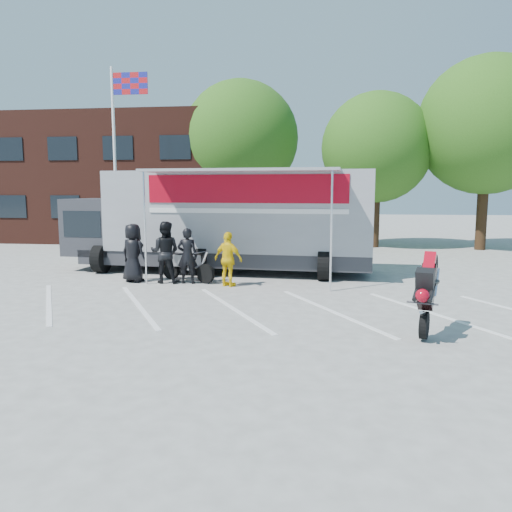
% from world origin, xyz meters
% --- Properties ---
extents(ground, '(100.00, 100.00, 0.00)m').
position_xyz_m(ground, '(0.00, 0.00, 0.00)').
color(ground, '#AAAAA5').
rests_on(ground, ground).
extents(parking_bay_lines, '(18.09, 13.33, 0.01)m').
position_xyz_m(parking_bay_lines, '(0.00, 1.00, 0.01)').
color(parking_bay_lines, white).
rests_on(parking_bay_lines, ground).
extents(office_building, '(18.00, 8.00, 7.00)m').
position_xyz_m(office_building, '(-10.00, 18.00, 3.50)').
color(office_building, '#461E16').
rests_on(office_building, ground).
extents(flagpole, '(1.61, 0.12, 8.00)m').
position_xyz_m(flagpole, '(-6.24, 10.00, 5.05)').
color(flagpole, white).
rests_on(flagpole, ground).
extents(tree_left, '(6.12, 6.12, 8.64)m').
position_xyz_m(tree_left, '(-2.00, 16.00, 5.57)').
color(tree_left, '#382314').
rests_on(tree_left, ground).
extents(tree_mid, '(5.44, 5.44, 7.68)m').
position_xyz_m(tree_mid, '(5.00, 15.00, 4.94)').
color(tree_mid, '#382314').
rests_on(tree_mid, ground).
extents(tree_right, '(6.46, 6.46, 9.12)m').
position_xyz_m(tree_right, '(10.00, 14.50, 5.88)').
color(tree_right, '#382314').
rests_on(tree_right, ground).
extents(transporter_truck, '(11.38, 6.05, 3.51)m').
position_xyz_m(transporter_truck, '(-1.00, 6.40, 0.00)').
color(transporter_truck, '#92949A').
rests_on(transporter_truck, ground).
extents(parked_motorcycle, '(2.16, 1.49, 1.08)m').
position_xyz_m(parked_motorcycle, '(-1.84, 4.42, 0.00)').
color(parked_motorcycle, silver).
rests_on(parked_motorcycle, ground).
extents(stunt_bike_rider, '(1.18, 1.68, 1.80)m').
position_xyz_m(stunt_bike_rider, '(4.50, -0.58, 0.00)').
color(stunt_bike_rider, black).
rests_on(stunt_bike_rider, ground).
extents(spectator_leather_a, '(1.05, 0.88, 1.84)m').
position_xyz_m(spectator_leather_a, '(-3.51, 4.11, 0.92)').
color(spectator_leather_a, black).
rests_on(spectator_leather_a, ground).
extents(spectator_leather_b, '(0.65, 0.44, 1.72)m').
position_xyz_m(spectator_leather_b, '(-1.75, 4.04, 0.86)').
color(spectator_leather_b, black).
rests_on(spectator_leather_b, ground).
extents(spectator_leather_c, '(0.95, 0.75, 1.92)m').
position_xyz_m(spectator_leather_c, '(-2.47, 4.08, 0.96)').
color(spectator_leather_c, black).
rests_on(spectator_leather_c, ground).
extents(spectator_hivis, '(1.04, 0.77, 1.64)m').
position_xyz_m(spectator_hivis, '(-0.41, 3.76, 0.82)').
color(spectator_hivis, yellow).
rests_on(spectator_hivis, ground).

